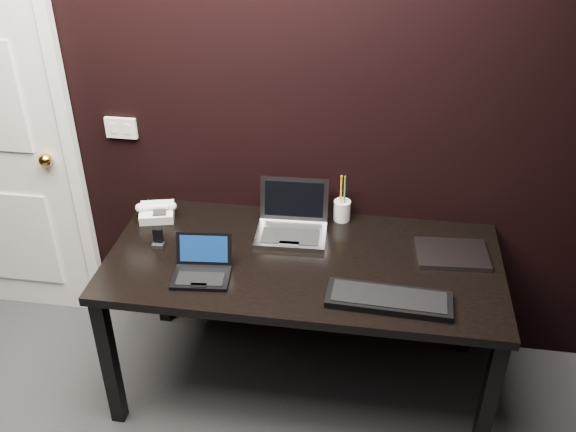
# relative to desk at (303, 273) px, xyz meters

# --- Properties ---
(wall_back) EXTENTS (4.00, 0.00, 4.00)m
(wall_back) POSITION_rel_desk_xyz_m (-0.30, 0.40, 0.64)
(wall_back) COLOR black
(wall_back) RESTS_ON ground
(wall_switch) EXTENTS (0.15, 0.02, 0.10)m
(wall_switch) POSITION_rel_desk_xyz_m (-0.92, 0.39, 0.46)
(wall_switch) COLOR silver
(wall_switch) RESTS_ON wall_back
(desk) EXTENTS (1.70, 0.80, 0.74)m
(desk) POSITION_rel_desk_xyz_m (0.00, 0.00, 0.00)
(desk) COLOR black
(desk) RESTS_ON ground
(netbook) EXTENTS (0.25, 0.23, 0.15)m
(netbook) POSITION_rel_desk_xyz_m (-0.40, -0.18, 0.11)
(netbook) COLOR black
(netbook) RESTS_ON desk
(silver_laptop) EXTENTS (0.33, 0.30, 0.22)m
(silver_laptop) POSITION_rel_desk_xyz_m (-0.08, 0.19, 0.12)
(silver_laptop) COLOR gray
(silver_laptop) RESTS_ON desk
(ext_keyboard) EXTENTS (0.50, 0.19, 0.03)m
(ext_keyboard) POSITION_rel_desk_xyz_m (0.37, -0.24, 0.09)
(ext_keyboard) COLOR black
(ext_keyboard) RESTS_ON desk
(closed_laptop) EXTENTS (0.32, 0.24, 0.02)m
(closed_laptop) POSITION_rel_desk_xyz_m (0.64, 0.12, 0.09)
(closed_laptop) COLOR gray
(closed_laptop) RESTS_ON desk
(desk_phone) EXTENTS (0.20, 0.18, 0.09)m
(desk_phone) POSITION_rel_desk_xyz_m (-0.73, 0.22, 0.11)
(desk_phone) COLOR white
(desk_phone) RESTS_ON desk
(mobile_phone) EXTENTS (0.05, 0.04, 0.09)m
(mobile_phone) POSITION_rel_desk_xyz_m (-0.65, 0.00, 0.11)
(mobile_phone) COLOR black
(mobile_phone) RESTS_ON desk
(pen_cup) EXTENTS (0.10, 0.10, 0.23)m
(pen_cup) POSITION_rel_desk_xyz_m (0.14, 0.34, 0.13)
(pen_cup) COLOR silver
(pen_cup) RESTS_ON desk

